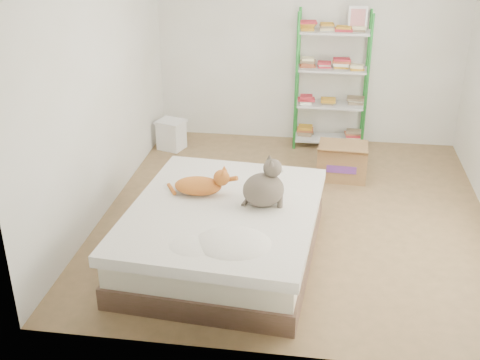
% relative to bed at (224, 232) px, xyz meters
% --- Properties ---
extents(room, '(3.81, 4.21, 2.61)m').
position_rel_bed_xyz_m(room, '(0.57, 0.91, 1.05)').
color(room, '#97764C').
rests_on(room, ground).
extents(bed, '(1.71, 2.07, 0.50)m').
position_rel_bed_xyz_m(bed, '(0.00, 0.00, 0.00)').
color(bed, brown).
rests_on(bed, ground).
extents(orange_cat, '(0.51, 0.30, 0.20)m').
position_rel_bed_xyz_m(orange_cat, '(-0.26, 0.22, 0.35)').
color(orange_cat, '#E06334').
rests_on(orange_cat, bed).
extents(grey_cat, '(0.45, 0.41, 0.43)m').
position_rel_bed_xyz_m(grey_cat, '(0.33, 0.08, 0.46)').
color(grey_cat, '#675C50').
rests_on(grey_cat, bed).
extents(shelf_unit, '(0.88, 0.36, 1.74)m').
position_rel_bed_xyz_m(shelf_unit, '(0.88, 2.79, 0.64)').
color(shelf_unit, '#258D34').
rests_on(shelf_unit, ground).
extents(cardboard_box, '(0.57, 0.54, 0.44)m').
position_rel_bed_xyz_m(cardboard_box, '(1.04, 1.86, -0.06)').
color(cardboard_box, '#9F6E41').
rests_on(cardboard_box, ground).
extents(white_bin, '(0.40, 0.37, 0.37)m').
position_rel_bed_xyz_m(white_bin, '(-1.08, 2.41, -0.06)').
color(white_bin, white).
rests_on(white_bin, ground).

